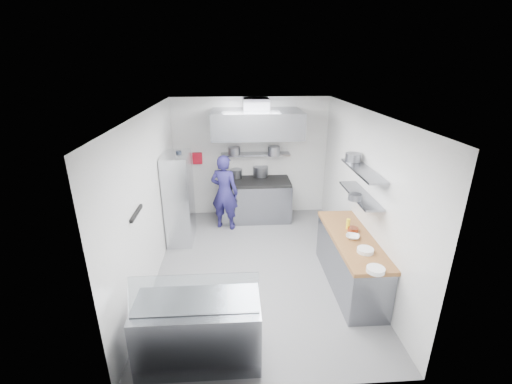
{
  "coord_description": "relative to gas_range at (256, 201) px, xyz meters",
  "views": [
    {
      "loc": [
        -0.39,
        -5.35,
        3.53
      ],
      "look_at": [
        0.0,
        0.6,
        1.25
      ],
      "focal_mm": 24.0,
      "sensor_mm": 36.0,
      "label": 1
    }
  ],
  "objects": [
    {
      "name": "rack_bin_b",
      "position": [
        -1.63,
        -0.75,
        0.85
      ],
      "size": [
        0.15,
        0.2,
        0.18
      ],
      "primitive_type": "cube",
      "color": "yellow",
      "rests_on": "wire_rack"
    },
    {
      "name": "mixing_bowl",
      "position": [
        1.36,
        -2.74,
        0.48
      ],
      "size": [
        0.28,
        0.28,
        0.05
      ],
      "primitive_type": "imported",
      "rotation": [
        0.0,
        0.0,
        -0.42
      ],
      "color": "white",
      "rests_on": "prep_counter_top"
    },
    {
      "name": "hood_duct",
      "position": [
        0.0,
        0.05,
        2.23
      ],
      "size": [
        0.55,
        0.55,
        0.24
      ],
      "primitive_type": "cube",
      "color": "slate",
      "rests_on": "extractor_hood"
    },
    {
      "name": "knife_strip",
      "position": [
        -1.88,
        -3.0,
        1.1
      ],
      "size": [
        0.04,
        0.55,
        0.05
      ],
      "primitive_type": "cube",
      "color": "black",
      "rests_on": "wall_left"
    },
    {
      "name": "red_firebox",
      "position": [
        -1.35,
        0.34,
        0.97
      ],
      "size": [
        0.22,
        0.1,
        0.26
      ],
      "primitive_type": "cube",
      "color": "red",
      "rests_on": "wall_back"
    },
    {
      "name": "plate_stack_a",
      "position": [
        1.36,
        -3.67,
        0.48
      ],
      "size": [
        0.24,
        0.24,
        0.06
      ],
      "primitive_type": "cylinder",
      "color": "white",
      "rests_on": "prep_counter_top"
    },
    {
      "name": "cooktop",
      "position": [
        0.0,
        0.0,
        0.48
      ],
      "size": [
        1.57,
        0.78,
        0.06
      ],
      "primitive_type": "cube",
      "color": "black",
      "rests_on": "gas_range"
    },
    {
      "name": "chef",
      "position": [
        -0.72,
        -0.43,
        0.4
      ],
      "size": [
        0.72,
        0.59,
        1.69
      ],
      "primitive_type": "imported",
      "rotation": [
        0.0,
        0.0,
        2.79
      ],
      "color": "navy",
      "rests_on": "floor"
    },
    {
      "name": "over_range_shelf",
      "position": [
        0.0,
        0.24,
        1.07
      ],
      "size": [
        1.6,
        0.3,
        0.04
      ],
      "primitive_type": "cube",
      "color": "gray",
      "rests_on": "wall_back"
    },
    {
      "name": "rack_bin_a",
      "position": [
        -1.63,
        -1.09,
        0.35
      ],
      "size": [
        0.17,
        0.22,
        0.19
      ],
      "primitive_type": "cube",
      "color": "white",
      "rests_on": "wire_rack"
    },
    {
      "name": "rack_jar",
      "position": [
        -1.58,
        -0.83,
        1.35
      ],
      "size": [
        0.11,
        0.11,
        0.18
      ],
      "primitive_type": "cylinder",
      "color": "black",
      "rests_on": "wire_rack"
    },
    {
      "name": "wall_right",
      "position": [
        1.7,
        -2.1,
        0.95
      ],
      "size": [
        2.8,
        5.0,
        0.02
      ],
      "primitive_type": "cube",
      "rotation": [
        1.57,
        0.0,
        -1.57
      ],
      "color": "white",
      "rests_on": "floor"
    },
    {
      "name": "wall_back",
      "position": [
        -0.1,
        0.4,
        0.95
      ],
      "size": [
        3.6,
        2.8,
        0.02
      ],
      "primitive_type": "cube",
      "rotation": [
        1.57,
        0.0,
        0.0
      ],
      "color": "white",
      "rests_on": "floor"
    },
    {
      "name": "wire_rack",
      "position": [
        -1.63,
        -0.92,
        0.48
      ],
      "size": [
        0.5,
        0.9,
        1.85
      ],
      "primitive_type": "cube",
      "color": "silver",
      "rests_on": "floor"
    },
    {
      "name": "floor",
      "position": [
        -0.1,
        -2.1,
        -0.45
      ],
      "size": [
        5.0,
        5.0,
        0.0
      ],
      "primitive_type": "plane",
      "color": "slate",
      "rests_on": "ground"
    },
    {
      "name": "display_glass",
      "position": [
        -0.97,
        -4.22,
        0.62
      ],
      "size": [
        1.47,
        0.19,
        0.42
      ],
      "primitive_type": "cube",
      "rotation": [
        -0.38,
        0.0,
        0.0
      ],
      "color": "silver",
      "rests_on": "display_case"
    },
    {
      "name": "wall_front",
      "position": [
        -0.1,
        -4.6,
        0.95
      ],
      "size": [
        3.6,
        2.8,
        0.02
      ],
      "primitive_type": "cube",
      "rotation": [
        -1.57,
        0.0,
        0.0
      ],
      "color": "white",
      "rests_on": "floor"
    },
    {
      "name": "extractor_hood",
      "position": [
        0.0,
        -0.18,
        1.85
      ],
      "size": [
        1.9,
        1.15,
        0.55
      ],
      "primitive_type": "cube",
      "color": "gray",
      "rests_on": "wall_back"
    },
    {
      "name": "prep_counter_base",
      "position": [
        1.38,
        -2.7,
        -0.03
      ],
      "size": [
        0.62,
        2.0,
        0.84
      ],
      "primitive_type": "cube",
      "color": "gray",
      "rests_on": "floor"
    },
    {
      "name": "shelf_pot_d",
      "position": [
        1.53,
        -1.94,
        1.56
      ],
      "size": [
        0.26,
        0.26,
        0.14
      ],
      "primitive_type": "cylinder",
      "color": "slate",
      "rests_on": "wall_shelf_upper"
    },
    {
      "name": "ceiling",
      "position": [
        -0.1,
        -2.1,
        2.35
      ],
      "size": [
        5.0,
        5.0,
        0.0
      ],
      "primitive_type": "plane",
      "rotation": [
        3.14,
        0.0,
        0.0
      ],
      "color": "silver",
      "rests_on": "wall_back"
    },
    {
      "name": "shelf_pot_c",
      "position": [
        1.36,
        -2.65,
        1.12
      ],
      "size": [
        0.2,
        0.2,
        0.1
      ],
      "primitive_type": "cylinder",
      "color": "slate",
      "rests_on": "wall_shelf_lower"
    },
    {
      "name": "wall_left",
      "position": [
        -1.9,
        -2.1,
        0.95
      ],
      "size": [
        2.8,
        5.0,
        0.02
      ],
      "primitive_type": "cube",
      "rotation": [
        1.57,
        0.0,
        1.57
      ],
      "color": "white",
      "rests_on": "floor"
    },
    {
      "name": "wall_shelf_upper",
      "position": [
        1.54,
        -2.4,
        1.47
      ],
      "size": [
        0.3,
        1.3,
        0.04
      ],
      "primitive_type": "cube",
      "color": "gray",
      "rests_on": "wall_right"
    },
    {
      "name": "shelf_pot_b",
      "position": [
        0.4,
        -0.0,
        1.2
      ],
      "size": [
        0.27,
        0.27,
        0.22
      ],
      "primitive_type": "cylinder",
      "color": "slate",
      "rests_on": "over_range_shelf"
    },
    {
      "name": "prep_counter_top",
      "position": [
        1.38,
        -2.7,
        0.42
      ],
      "size": [
        0.65,
        2.04,
        0.06
      ],
      "primitive_type": "cube",
      "color": "olive",
      "rests_on": "prep_counter_base"
    },
    {
      "name": "wall_shelf_lower",
      "position": [
        1.54,
        -2.4,
        1.05
      ],
      "size": [
        0.3,
        1.3,
        0.04
      ],
      "primitive_type": "cube",
      "color": "gray",
      "rests_on": "wall_right"
    },
    {
      "name": "stock_pot_left",
      "position": [
        -0.46,
        0.26,
        0.61
      ],
      "size": [
        0.28,
        0.28,
        0.2
      ],
      "primitive_type": "cylinder",
      "color": "slate",
      "rests_on": "cooktop"
    },
    {
      "name": "plate_stack_b",
      "position": [
        1.41,
        -3.17,
        0.48
      ],
      "size": [
        0.24,
        0.24,
        0.06
      ],
      "primitive_type": "cylinder",
      "color": "white",
      "rests_on": "prep_counter_top"
    },
    {
      "name": "gas_range",
      "position": [
        0.0,
        0.0,
        0.0
      ],
      "size": [
        1.6,
        0.8,
        0.9
      ],
      "primitive_type": "cube",
      "color": "gray",
      "rests_on": "floor"
    },
    {
      "name": "shelf_pot_a",
      "position": [
        -0.49,
        0.14,
        1.18
      ],
      "size": [
        0.27,
        0.27,
        0.18
      ],
      "primitive_type": "cylinder",
      "color": "slate",
      "rests_on": "over_range_shelf"
    },
    {
      "name": "display_case",
      "position": [
        -0.97,
        -4.1,
        -0.03
      ],
      "size": [
        1.5,
        0.7,
        0.85
      ],
      "primitive_type": "cube",
      "color": "gray",
      "rests_on": "floor"
    },
    {
      "name": "copper_pan",
      "position": [
        1.45,
        -2.5,
        0.48
      ],
      "size": [
        0.17,
        0.17,
        0.06
      ],
      "primitive_type": "cylinder",
      "color": "#BD5635",
      "rests_on": "prep_counter_top"
    },
    {
      "name": "stock_pot_mid",
      "position": [
        0.13,
        0.33,
        0.63
      ],
      "size": [
        0.36,
        0.36,
        0.24
      ],
      "primitive_type": "cylinder",
      "color": "slate",
      "rests_on": "cooktop"
    },
    {
      "name": "squeeze_bottle",
      "position": [
        1.39,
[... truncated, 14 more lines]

